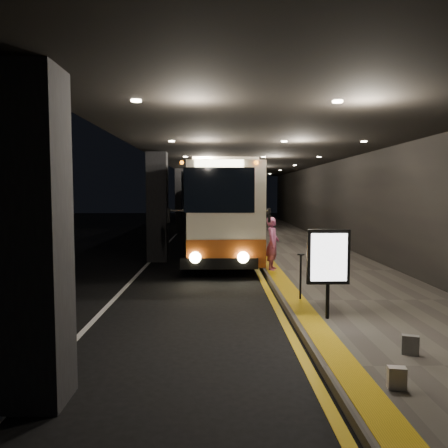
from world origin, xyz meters
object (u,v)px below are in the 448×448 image
object	(u,v)px
info_sign	(328,259)
stanchion_post	(301,277)
coach_second	(217,208)
coach_main	(218,214)
passenger_boarding	(273,243)
bag_plain	(397,378)
coach_third	(217,201)
bag_polka	(410,345)

from	to	relation	value
info_sign	stanchion_post	distance (m)	1.81
coach_second	stanchion_post	bearing A→B (deg)	-81.12
coach_main	passenger_boarding	size ratio (longest dim) A/B	6.81
coach_second	bag_plain	size ratio (longest dim) A/B	37.93
coach_third	info_sign	world-z (taller)	coach_third
coach_third	bag_plain	world-z (taller)	coach_third
coach_second	passenger_boarding	bearing A→B (deg)	-80.18
stanchion_post	coach_third	bearing A→B (deg)	93.45
coach_main	info_sign	size ratio (longest dim) A/B	6.55
passenger_boarding	stanchion_post	size ratio (longest dim) A/B	1.61
stanchion_post	coach_second	bearing A→B (deg)	95.91
bag_polka	info_sign	xyz separation A→B (m)	(-0.83, 2.06, 1.11)
bag_polka	coach_second	bearing A→B (deg)	97.60
bag_plain	stanchion_post	size ratio (longest dim) A/B	0.27
coach_third	bag_polka	bearing A→B (deg)	-85.40
coach_third	stanchion_post	distance (m)	34.24
stanchion_post	bag_plain	bearing A→B (deg)	-85.86
coach_second	bag_plain	bearing A→B (deg)	-81.47
coach_main	stanchion_post	bearing A→B (deg)	-79.70
coach_main	passenger_boarding	xyz separation A→B (m)	(1.83, -4.89, -0.78)
passenger_boarding	stanchion_post	xyz separation A→B (m)	(0.16, -4.14, -0.34)
coach_third	info_sign	size ratio (longest dim) A/B	6.52
bag_polka	bag_plain	world-z (taller)	bag_polka
info_sign	coach_main	bearing A→B (deg)	101.26
coach_third	coach_second	bearing A→B (deg)	-90.12
coach_second	passenger_boarding	size ratio (longest dim) A/B	6.25
bag_polka	stanchion_post	bearing A→B (deg)	106.34
bag_plain	stanchion_post	distance (m)	4.97
bag_plain	bag_polka	bearing A→B (deg)	59.17
coach_second	info_sign	xyz separation A→B (m)	(2.31, -21.50, -0.27)
coach_second	bag_polka	world-z (taller)	coach_second
coach_main	bag_plain	xyz separation A→B (m)	(2.35, -13.97, -1.53)
coach_main	info_sign	world-z (taller)	coach_main
coach_third	bag_plain	bearing A→B (deg)	-86.61
coach_main	passenger_boarding	distance (m)	5.28
bag_polka	info_sign	size ratio (longest dim) A/B	0.17
passenger_boarding	stanchion_post	distance (m)	4.15
coach_third	info_sign	distance (m)	35.89
bag_polka	stanchion_post	distance (m)	3.89
bag_plain	stanchion_post	world-z (taller)	stanchion_post
bag_plain	coach_third	bearing A→B (deg)	93.54
coach_second	bag_plain	world-z (taller)	coach_second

